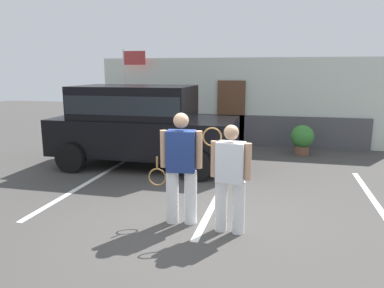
{
  "coord_description": "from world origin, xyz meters",
  "views": [
    {
      "loc": [
        1.29,
        -5.48,
        2.44
      ],
      "look_at": [
        -0.33,
        1.2,
        1.05
      ],
      "focal_mm": 34.42,
      "sensor_mm": 36.0,
      "label": 1
    }
  ],
  "objects_px": {
    "tennis_player_woman": "(230,177)",
    "tennis_player_man": "(181,167)",
    "potted_plant_by_porch": "(302,138)",
    "flag_pole": "(129,79)",
    "parked_suv": "(140,122)"
  },
  "relations": [
    {
      "from": "parked_suv",
      "to": "tennis_player_woman",
      "type": "bearing_deg",
      "value": -51.55
    },
    {
      "from": "tennis_player_woman",
      "to": "potted_plant_by_porch",
      "type": "height_order",
      "value": "tennis_player_woman"
    },
    {
      "from": "tennis_player_man",
      "to": "potted_plant_by_porch",
      "type": "xyz_separation_m",
      "value": [
        2.14,
        5.54,
        -0.44
      ]
    },
    {
      "from": "flag_pole",
      "to": "parked_suv",
      "type": "bearing_deg",
      "value": -62.93
    },
    {
      "from": "tennis_player_man",
      "to": "flag_pole",
      "type": "relative_size",
      "value": 0.58
    },
    {
      "from": "tennis_player_woman",
      "to": "potted_plant_by_porch",
      "type": "xyz_separation_m",
      "value": [
        1.34,
        5.69,
        -0.38
      ]
    },
    {
      "from": "tennis_player_woman",
      "to": "flag_pole",
      "type": "height_order",
      "value": "flag_pole"
    },
    {
      "from": "tennis_player_woman",
      "to": "potted_plant_by_porch",
      "type": "distance_m",
      "value": 5.86
    },
    {
      "from": "potted_plant_by_porch",
      "to": "flag_pole",
      "type": "height_order",
      "value": "flag_pole"
    },
    {
      "from": "tennis_player_woman",
      "to": "tennis_player_man",
      "type": "bearing_deg",
      "value": -4.89
    },
    {
      "from": "tennis_player_woman",
      "to": "flag_pole",
      "type": "distance_m",
      "value": 7.91
    },
    {
      "from": "parked_suv",
      "to": "flag_pole",
      "type": "relative_size",
      "value": 1.49
    },
    {
      "from": "flag_pole",
      "to": "tennis_player_man",
      "type": "bearing_deg",
      "value": -60.87
    },
    {
      "from": "parked_suv",
      "to": "tennis_player_man",
      "type": "distance_m",
      "value": 3.79
    },
    {
      "from": "tennis_player_woman",
      "to": "flag_pole",
      "type": "relative_size",
      "value": 0.53
    }
  ]
}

